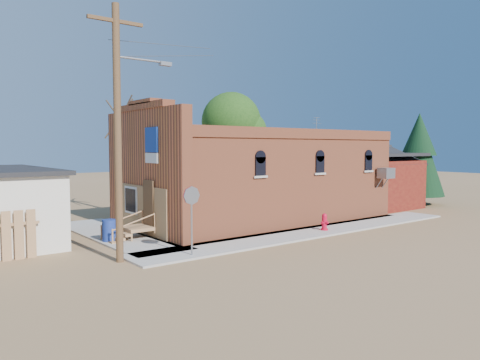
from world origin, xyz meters
TOP-DOWN VIEW (x-y plane):
  - ground at (0.00, 0.00)m, footprint 120.00×120.00m
  - sidewalk_south at (1.50, 0.90)m, footprint 19.00×2.20m
  - sidewalk_west at (-6.30, 6.00)m, footprint 2.60×10.00m
  - brick_bar at (1.64, 5.49)m, footprint 16.40×7.97m
  - red_shed at (11.50, 5.50)m, footprint 5.40×6.40m
  - utility_pole at (-8.14, 1.20)m, footprint 3.12×0.26m
  - tree_bare_near at (-3.00, 13.00)m, footprint 2.80×2.80m
  - tree_leafy at (6.00, 13.50)m, footprint 4.40×4.40m
  - evergreen_tree at (15.50, 4.00)m, footprint 3.60×3.60m
  - fire_hydrant at (2.05, 0.76)m, footprint 0.47×0.46m
  - stop_sign at (-5.77, 0.28)m, footprint 0.70×0.09m
  - trash_barrel at (-7.17, 4.63)m, footprint 0.69×0.69m

SIDE VIEW (x-z plane):
  - ground at x=0.00m, z-range 0.00..0.00m
  - sidewalk_south at x=1.50m, z-range 0.00..0.08m
  - sidewalk_west at x=-6.30m, z-range 0.00..0.08m
  - fire_hydrant at x=2.05m, z-range 0.07..0.89m
  - trash_barrel at x=-7.17m, z-range 0.08..1.00m
  - stop_sign at x=-5.77m, z-range 0.77..3.33m
  - red_shed at x=11.50m, z-range 0.12..4.42m
  - brick_bar at x=1.64m, z-range -0.81..5.49m
  - evergreen_tree at x=15.50m, z-range 0.46..6.96m
  - utility_pole at x=-8.14m, z-range 0.27..9.27m
  - tree_leafy at x=6.00m, z-range 1.86..10.01m
  - tree_bare_near at x=-3.00m, z-range 2.14..9.79m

